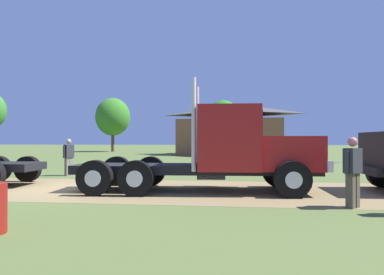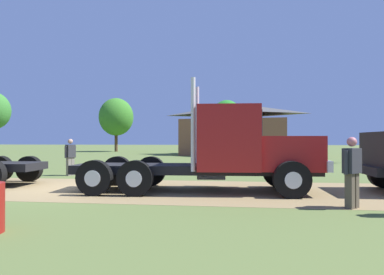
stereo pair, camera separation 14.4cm
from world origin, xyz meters
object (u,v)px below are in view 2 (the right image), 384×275
object	(u,v)px
truck_foreground_white	(229,151)
shed_building	(235,130)
visitor_standing_near	(352,169)
visitor_far_side	(70,156)

from	to	relation	value
truck_foreground_white	shed_building	world-z (taller)	shed_building
truck_foreground_white	shed_building	distance (m)	27.34
visitor_standing_near	visitor_far_side	distance (m)	12.31
truck_foreground_white	visitor_far_side	bearing A→B (deg)	152.06
truck_foreground_white	shed_building	size ratio (longest dim) A/B	0.65
truck_foreground_white	visitor_standing_near	distance (m)	3.86
truck_foreground_white	visitor_far_side	xyz separation A→B (m)	(-7.51, 3.98, -0.38)
visitor_standing_near	visitor_far_side	size ratio (longest dim) A/B	1.02
visitor_far_side	shed_building	xyz separation A→B (m)	(7.67, 23.32, 1.86)
truck_foreground_white	shed_building	bearing A→B (deg)	89.67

